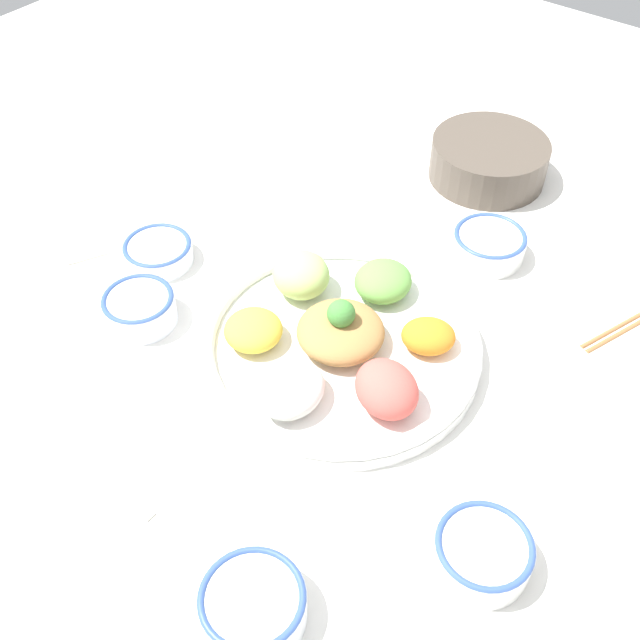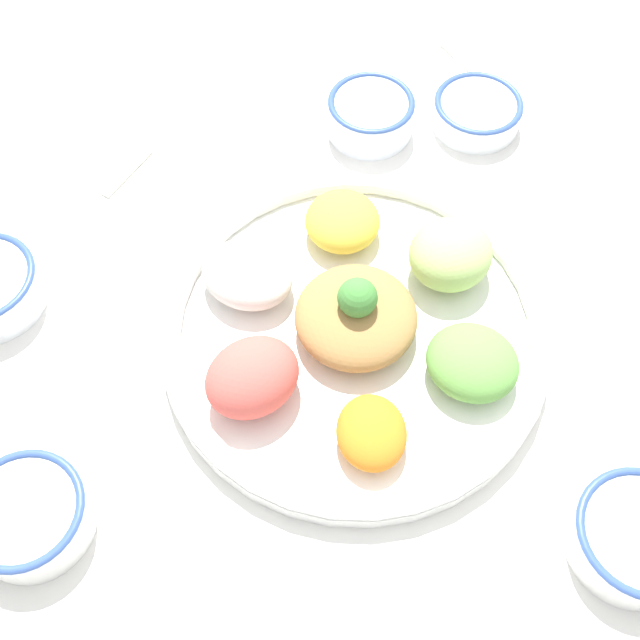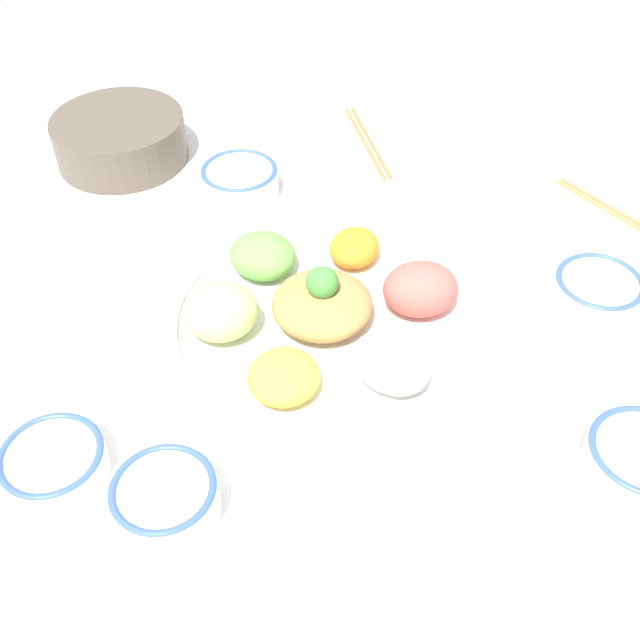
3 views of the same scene
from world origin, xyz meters
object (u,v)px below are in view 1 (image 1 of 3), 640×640
object	(u,v)px
side_serving_bowl	(489,158)
serving_spoon_main	(106,479)
rice_bowl_blue	(253,605)
salad_platter	(339,340)
rice_bowl_plain	(140,308)
sauce_bowl_dark	(483,553)
sauce_bowl_far	(157,252)
sauce_bowl_red	(489,244)
chopsticks_pair_far	(638,318)
serving_spoon_extra	(73,260)

from	to	relation	value
side_serving_bowl	serving_spoon_main	bearing A→B (deg)	-3.56
rice_bowl_blue	salad_platter	bearing A→B (deg)	-156.60
salad_platter	rice_bowl_plain	bearing A→B (deg)	-64.70
sauce_bowl_dark	sauce_bowl_far	bearing A→B (deg)	-101.39
rice_bowl_plain	side_serving_bowl	world-z (taller)	side_serving_bowl
rice_bowl_blue	side_serving_bowl	xyz separation A→B (m)	(-0.81, -0.19, 0.01)
sauce_bowl_red	chopsticks_pair_far	bearing A→B (deg)	92.66
sauce_bowl_dark	salad_platter	bearing A→B (deg)	-116.23
sauce_bowl_red	rice_bowl_blue	bearing A→B (deg)	7.81
sauce_bowl_far	chopsticks_pair_far	xyz separation A→B (m)	(-0.33, 0.61, -0.02)
sauce_bowl_far	chopsticks_pair_far	bearing A→B (deg)	117.96
salad_platter	sauce_bowl_dark	xyz separation A→B (m)	(0.15, 0.30, -0.00)
side_serving_bowl	serving_spoon_main	xyz separation A→B (m)	(0.79, -0.05, -0.04)
chopsticks_pair_far	serving_spoon_extra	world-z (taller)	chopsticks_pair_far
rice_bowl_blue	side_serving_bowl	bearing A→B (deg)	-166.86
rice_bowl_plain	serving_spoon_extra	bearing A→B (deg)	-96.57
sauce_bowl_red	sauce_bowl_dark	bearing A→B (deg)	28.31
sauce_bowl_red	rice_bowl_plain	distance (m)	0.52
sauce_bowl_dark	serving_spoon_extra	xyz separation A→B (m)	(-0.05, -0.72, -0.02)
sauce_bowl_dark	chopsticks_pair_far	distance (m)	0.45
sauce_bowl_red	serving_spoon_extra	bearing A→B (deg)	-50.80
salad_platter	sauce_bowl_dark	distance (m)	0.33
salad_platter	rice_bowl_blue	xyz separation A→B (m)	(0.33, 0.14, -0.00)
rice_bowl_blue	chopsticks_pair_far	size ratio (longest dim) A/B	0.53
side_serving_bowl	serving_spoon_main	world-z (taller)	side_serving_bowl
rice_bowl_blue	sauce_bowl_far	size ratio (longest dim) A/B	1.05
side_serving_bowl	serving_spoon_extra	world-z (taller)	side_serving_bowl
sauce_bowl_far	serving_spoon_main	distance (m)	0.38
rice_bowl_plain	chopsticks_pair_far	bearing A→B (deg)	128.03
serving_spoon_main	serving_spoon_extra	distance (m)	0.40
chopsticks_pair_far	serving_spoon_main	distance (m)	0.73
rice_bowl_plain	serving_spoon_main	distance (m)	0.26
sauce_bowl_far	chopsticks_pair_far	size ratio (longest dim) A/B	0.50
salad_platter	serving_spoon_main	size ratio (longest dim) A/B	3.10
serving_spoon_extra	salad_platter	bearing A→B (deg)	-50.13
salad_platter	serving_spoon_main	xyz separation A→B (m)	(0.32, -0.09, -0.02)
salad_platter	serving_spoon_extra	bearing A→B (deg)	-76.84
rice_bowl_blue	chopsticks_pair_far	bearing A→B (deg)	167.08
serving_spoon_main	salad_platter	bearing A→B (deg)	74.74
sauce_bowl_dark	serving_spoon_main	distance (m)	0.43
sauce_bowl_red	rice_bowl_plain	bearing A→B (deg)	-36.87
sauce_bowl_red	rice_bowl_plain	xyz separation A→B (m)	(0.41, -0.31, 0.00)
serving_spoon_main	sauce_bowl_dark	bearing A→B (deg)	25.30
salad_platter	chopsticks_pair_far	distance (m)	0.42
rice_bowl_plain	side_serving_bowl	size ratio (longest dim) A/B	0.51
sauce_bowl_dark	rice_bowl_plain	xyz separation A→B (m)	(-0.03, -0.55, 0.00)
rice_bowl_plain	sauce_bowl_red	bearing A→B (deg)	143.13
rice_bowl_blue	serving_spoon_main	size ratio (longest dim) A/B	0.90
salad_platter	side_serving_bowl	size ratio (longest dim) A/B	1.90
sauce_bowl_dark	sauce_bowl_far	size ratio (longest dim) A/B	1.01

